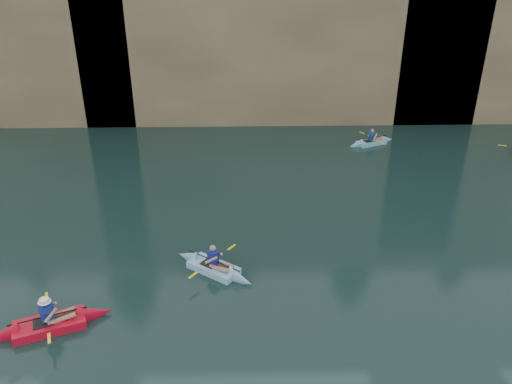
{
  "coord_description": "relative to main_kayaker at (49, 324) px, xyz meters",
  "views": [
    {
      "loc": [
        -0.33,
        -8.24,
        9.87
      ],
      "look_at": [
        0.03,
        5.88,
        3.0
      ],
      "focal_mm": 35.0,
      "sensor_mm": 36.0,
      "label": 1
    }
  ],
  "objects": [
    {
      "name": "cliff",
      "position": [
        6.0,
        26.84,
        5.83
      ],
      "size": [
        70.0,
        16.0,
        12.0
      ],
      "primitive_type": "cube",
      "color": "tan",
      "rests_on": "ground"
    },
    {
      "name": "cliff_slab_center",
      "position": [
        8.0,
        19.44,
        5.53
      ],
      "size": [
        24.0,
        2.4,
        11.4
      ],
      "primitive_type": "cube",
      "color": "#9D815F",
      "rests_on": "ground"
    },
    {
      "name": "sea_cave_center",
      "position": [
        2.0,
        18.79,
        1.43
      ],
      "size": [
        3.5,
        1.0,
        3.2
      ],
      "primitive_type": "cube",
      "color": "black",
      "rests_on": "ground"
    },
    {
      "name": "sea_cave_east",
      "position": [
        16.0,
        18.79,
        2.08
      ],
      "size": [
        5.0,
        1.0,
        4.5
      ],
      "primitive_type": "cube",
      "color": "black",
      "rests_on": "ground"
    },
    {
      "name": "main_kayaker",
      "position": [
        0.0,
        0.0,
        0.0
      ],
      "size": [
        3.56,
        2.24,
        1.3
      ],
      "rotation": [
        0.0,
        0.0,
        0.37
      ],
      "color": "red",
      "rests_on": "ground"
    },
    {
      "name": "kayaker_ltblue_near",
      "position": [
        4.58,
        2.77,
        -0.02
      ],
      "size": [
        3.01,
        2.48,
        1.25
      ],
      "rotation": [
        0.0,
        0.0,
        -0.63
      ],
      "color": "#90C9F2",
      "rests_on": "ground"
    },
    {
      "name": "kayaker_ltblue_mid",
      "position": [
        12.83,
        14.9,
        -0.04
      ],
      "size": [
        2.97,
        2.08,
        1.12
      ],
      "rotation": [
        0.0,
        0.0,
        0.41
      ],
      "color": "#7FBCD5",
      "rests_on": "ground"
    }
  ]
}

